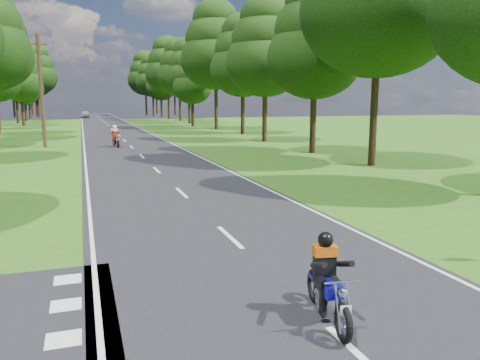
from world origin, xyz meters
name	(u,v)px	position (x,y,z in m)	size (l,w,h in m)	color
ground	(258,264)	(0.00, 0.00, 0.00)	(160.00, 160.00, 0.00)	#255914
main_road	(111,128)	(0.00, 50.00, 0.01)	(7.00, 140.00, 0.02)	black
road_markings	(111,129)	(-0.14, 48.13, 0.02)	(7.40, 140.00, 0.01)	silver
treeline	(115,65)	(1.43, 60.06, 8.25)	(40.00, 115.35, 14.78)	black
telegraph_pole	(41,91)	(-6.00, 28.00, 4.07)	(1.20, 0.26, 8.00)	#382616
rider_near_blue	(328,278)	(0.10, -2.76, 0.71)	(0.55, 1.65, 1.38)	#100D90
rider_far_red	(116,136)	(-1.09, 26.35, 0.82)	(0.64, 1.92, 1.60)	#9E0E0C
distant_car	(85,114)	(-2.60, 85.98, 0.72)	(1.66, 4.11, 1.40)	#A8AAAF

